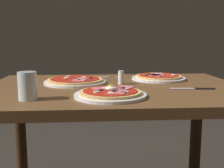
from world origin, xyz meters
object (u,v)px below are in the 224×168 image
(pizza_foreground, at_px, (110,94))
(pizza_across_left, at_px, (75,81))
(pizza_across_right, at_px, (158,77))
(knife, at_px, (196,89))
(fork, at_px, (107,77))
(salt_shaker, at_px, (121,78))
(dining_table, at_px, (115,109))
(water_glass_near, at_px, (28,88))

(pizza_foreground, bearing_deg, pizza_across_left, 115.14)
(pizza_across_right, relative_size, knife, 1.48)
(pizza_across_right, bearing_deg, fork, 159.95)
(pizza_across_left, bearing_deg, pizza_foreground, -64.86)
(fork, height_order, salt_shaker, salt_shaker)
(pizza_across_left, distance_m, salt_shaker, 0.23)
(dining_table, bearing_deg, water_glass_near, -142.23)
(pizza_across_right, xyz_separation_m, fork, (-0.28, 0.10, -0.01))
(water_glass_near, xyz_separation_m, salt_shaker, (0.38, 0.32, -0.01))
(dining_table, distance_m, pizza_across_right, 0.34)
(pizza_across_right, distance_m, fork, 0.29)
(knife, bearing_deg, fork, 133.00)
(pizza_across_left, bearing_deg, knife, -20.35)
(pizza_across_right, distance_m, salt_shaker, 0.26)
(water_glass_near, relative_size, salt_shaker, 1.55)
(pizza_foreground, relative_size, salt_shaker, 4.19)
(fork, bearing_deg, water_glass_near, -119.87)
(pizza_foreground, distance_m, pizza_across_right, 0.52)
(pizza_across_left, height_order, water_glass_near, water_glass_near)
(water_glass_near, bearing_deg, pizza_foreground, 5.78)
(knife, distance_m, salt_shaker, 0.35)
(fork, xyz_separation_m, salt_shaker, (0.06, -0.24, 0.03))
(dining_table, bearing_deg, pizza_foreground, -99.06)
(pizza_across_left, height_order, salt_shaker, salt_shaker)
(dining_table, distance_m, salt_shaker, 0.16)
(pizza_across_left, distance_m, pizza_across_right, 0.46)
(pizza_foreground, relative_size, fork, 1.78)
(water_glass_near, bearing_deg, fork, 60.13)
(pizza_across_right, xyz_separation_m, knife, (0.10, -0.30, -0.01))
(fork, height_order, knife, knife)
(pizza_across_left, xyz_separation_m, fork, (0.17, 0.20, -0.01))
(dining_table, height_order, pizza_across_left, pizza_across_left)
(knife, bearing_deg, pizza_foreground, -161.51)
(pizza_foreground, height_order, pizza_across_right, pizza_foreground)
(water_glass_near, relative_size, fork, 0.66)
(pizza_foreground, relative_size, pizza_across_right, 0.97)
(salt_shaker, bearing_deg, pizza_across_right, 32.66)
(pizza_foreground, xyz_separation_m, fork, (0.01, 0.53, -0.01))
(pizza_across_right, xyz_separation_m, salt_shaker, (-0.22, -0.14, 0.02))
(dining_table, xyz_separation_m, water_glass_near, (-0.34, -0.27, 0.16))
(pizza_foreground, height_order, fork, pizza_foreground)
(dining_table, distance_m, knife, 0.38)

